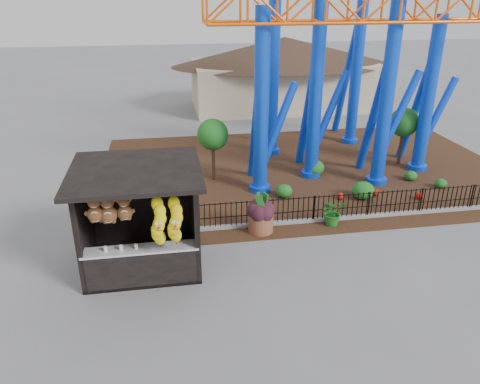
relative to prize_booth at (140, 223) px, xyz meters
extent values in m
plane|color=slate|center=(3.00, -0.91, -1.53)|extent=(120.00, 120.00, 0.00)
cube|color=#331E11|center=(7.00, 7.09, -1.52)|extent=(18.00, 12.00, 0.02)
cube|color=gray|center=(7.00, 2.09, -1.47)|extent=(18.00, 0.18, 0.12)
cube|color=black|center=(0.00, 0.29, -1.48)|extent=(3.20, 2.60, 0.10)
cube|color=black|center=(0.00, 1.53, -0.03)|extent=(3.20, 0.12, 3.00)
cube|color=black|center=(-1.54, 0.29, -0.03)|extent=(0.12, 2.60, 3.00)
cube|color=black|center=(1.54, 0.29, -0.03)|extent=(0.12, 2.60, 3.00)
cube|color=black|center=(0.00, 0.04, 1.53)|extent=(3.50, 3.40, 0.12)
cube|color=black|center=(-1.53, -0.94, -0.03)|extent=(0.14, 0.14, 3.00)
cube|color=black|center=(1.53, -0.94, -0.03)|extent=(0.14, 0.14, 3.00)
cube|color=black|center=(0.00, -0.76, -0.98)|extent=(3.00, 0.50, 1.10)
cube|color=silver|center=(0.00, -0.76, -0.41)|extent=(3.10, 0.55, 0.06)
cylinder|color=black|center=(0.00, -1.16, 1.32)|extent=(2.90, 0.04, 0.04)
cylinder|color=blue|center=(4.50, 5.09, 1.97)|extent=(0.56, 0.56, 7.00)
cylinder|color=blue|center=(4.50, 5.09, -1.41)|extent=(0.84, 0.84, 0.24)
cylinder|color=blue|center=(7.00, 6.29, 2.12)|extent=(0.56, 0.56, 7.30)
cylinder|color=blue|center=(7.00, 6.29, -1.41)|extent=(0.84, 0.84, 0.24)
cylinder|color=blue|center=(9.50, 5.09, 2.22)|extent=(0.56, 0.56, 7.50)
cylinder|color=blue|center=(9.50, 5.09, -1.41)|extent=(0.84, 0.84, 0.24)
cylinder|color=blue|center=(12.00, 6.29, 1.77)|extent=(0.56, 0.56, 6.60)
cylinder|color=blue|center=(12.00, 6.29, -1.41)|extent=(0.84, 0.84, 0.24)
cylinder|color=blue|center=(6.00, 9.59, 3.22)|extent=(0.56, 0.56, 9.50)
cylinder|color=blue|center=(6.00, 9.59, -1.41)|extent=(0.84, 0.84, 0.24)
cylinder|color=blue|center=(10.50, 10.59, 3.72)|extent=(0.56, 0.56, 10.50)
cylinder|color=blue|center=(10.50, 10.59, -1.41)|extent=(0.84, 0.84, 0.24)
cylinder|color=blue|center=(4.50, 5.99, 1.09)|extent=(0.36, 2.21, 5.85)
cylinder|color=blue|center=(5.20, 5.39, 0.92)|extent=(1.62, 0.32, 3.73)
cylinder|color=blue|center=(7.00, 7.19, 1.21)|extent=(0.36, 2.29, 6.10)
cylinder|color=blue|center=(7.70, 6.59, 1.02)|extent=(1.67, 0.32, 3.88)
cylinder|color=blue|center=(9.50, 5.99, 1.28)|extent=(0.36, 2.34, 6.26)
cylinder|color=blue|center=(10.20, 5.39, 1.09)|extent=(1.71, 0.32, 3.99)
cylinder|color=blue|center=(12.00, 7.19, 0.94)|extent=(0.36, 2.10, 5.53)
cylinder|color=blue|center=(12.70, 6.59, 0.78)|extent=(1.54, 0.32, 3.52)
cylinder|color=brown|center=(3.82, 1.72, -1.20)|extent=(0.98, 0.98, 0.66)
ellipsoid|color=#30131D|center=(3.82, 1.72, -0.56)|extent=(0.70, 0.70, 0.64)
imported|color=#245519|center=(6.38, 1.79, -1.05)|extent=(0.92, 0.81, 0.96)
ellipsoid|color=#1B5C1B|center=(5.30, 4.29, -1.26)|extent=(0.65, 0.65, 0.52)
ellipsoid|color=#1B5C1B|center=(8.27, 3.66, -1.17)|extent=(0.86, 0.86, 0.68)
ellipsoid|color=#1B5C1B|center=(11.04, 5.09, -1.31)|extent=(0.52, 0.52, 0.42)
ellipsoid|color=#1B5C1B|center=(7.18, 6.36, -1.17)|extent=(0.85, 0.85, 0.68)
ellipsoid|color=#1B5C1B|center=(11.85, 4.12, -1.32)|extent=(0.48, 0.48, 0.38)
sphere|color=#AF160B|center=(4.20, 3.03, -1.37)|extent=(0.28, 0.28, 0.28)
sphere|color=#AF160B|center=(7.39, 3.70, -1.37)|extent=(0.28, 0.28, 0.28)
sphere|color=#AF160B|center=(8.88, 3.81, -1.37)|extent=(0.28, 0.28, 0.28)
sphere|color=#AF160B|center=(10.42, 3.23, -1.37)|extent=(0.28, 0.28, 0.28)
cube|color=#BFAD8C|center=(9.00, 19.09, -0.03)|extent=(12.00, 6.00, 3.00)
cone|color=#332319|center=(9.00, 19.09, 2.37)|extent=(15.00, 15.00, 1.80)
camera|label=1|loc=(0.84, -11.89, 6.02)|focal=35.00mm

